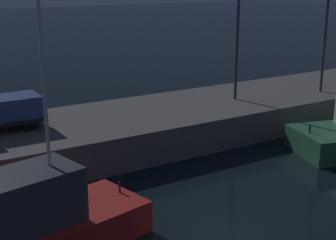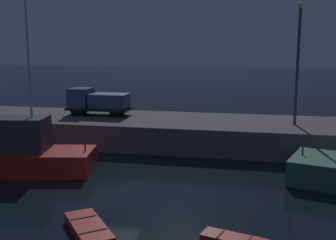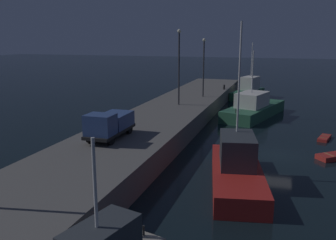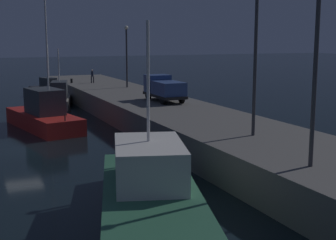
% 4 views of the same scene
% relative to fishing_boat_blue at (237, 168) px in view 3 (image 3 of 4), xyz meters
% --- Properties ---
extents(ground_plane, '(320.00, 320.00, 0.00)m').
position_rel_fishing_boat_blue_xyz_m(ground_plane, '(7.60, -2.71, -1.20)').
color(ground_plane, black).
extents(pier_quay, '(78.72, 8.10, 2.04)m').
position_rel_fishing_boat_blue_xyz_m(pier_quay, '(7.60, 9.79, -0.18)').
color(pier_quay, '#5B5956').
rests_on(pier_quay, ground).
extents(fishing_boat_blue, '(10.81, 5.27, 11.18)m').
position_rel_fishing_boat_blue_xyz_m(fishing_boat_blue, '(0.00, 0.00, 0.00)').
color(fishing_boat_blue, red).
rests_on(fishing_boat_blue, ground).
extents(fishing_boat_white, '(13.22, 7.50, 8.53)m').
position_rel_fishing_boat_blue_xyz_m(fishing_boat_white, '(23.12, 0.82, -0.05)').
color(fishing_boat_white, '#2D6647').
rests_on(fishing_boat_white, ground).
extents(fishing_boat_orange, '(9.29, 5.16, 9.29)m').
position_rel_fishing_boat_blue_xyz_m(fishing_boat_orange, '(38.22, 2.96, 0.10)').
color(fishing_boat_orange, '#2D6647').
rests_on(fishing_boat_orange, ground).
extents(dinghy_orange_near, '(3.12, 3.46, 0.46)m').
position_rel_fishing_boat_blue_xyz_m(dinghy_orange_near, '(8.25, -7.38, -0.99)').
color(dinghy_orange_near, '#B22823').
rests_on(dinghy_orange_near, ground).
extents(rowboat_white_mid, '(2.78, 1.57, 0.34)m').
position_rel_fishing_boat_blue_xyz_m(rowboat_white_mid, '(14.30, -7.01, -1.05)').
color(rowboat_white_mid, '#B22823').
rests_on(rowboat_white_mid, ground).
extents(lamp_post_east, '(0.44, 0.44, 9.02)m').
position_rel_fishing_boat_blue_xyz_m(lamp_post_east, '(17.87, 9.43, 6.03)').
color(lamp_post_east, '#38383D').
rests_on(lamp_post_east, pier_quay).
extents(lamp_post_central, '(0.44, 0.44, 7.96)m').
position_rel_fishing_boat_blue_xyz_m(lamp_post_central, '(24.85, 7.94, 5.48)').
color(lamp_post_central, '#38383D').
rests_on(lamp_post_central, pier_quay).
extents(utility_truck, '(5.49, 2.16, 2.31)m').
position_rel_fishing_boat_blue_xyz_m(utility_truck, '(1.55, 10.55, 2.03)').
color(utility_truck, black).
rests_on(utility_truck, pier_quay).
extents(bollard_central, '(0.28, 0.28, 0.53)m').
position_rel_fishing_boat_blue_xyz_m(bollard_central, '(34.55, 6.53, 1.10)').
color(bollard_central, black).
rests_on(bollard_central, pier_quay).
extents(bollard_east, '(0.28, 0.28, 0.55)m').
position_rel_fishing_boat_blue_xyz_m(bollard_east, '(32.86, 6.27, 1.11)').
color(bollard_east, black).
rests_on(bollard_east, pier_quay).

